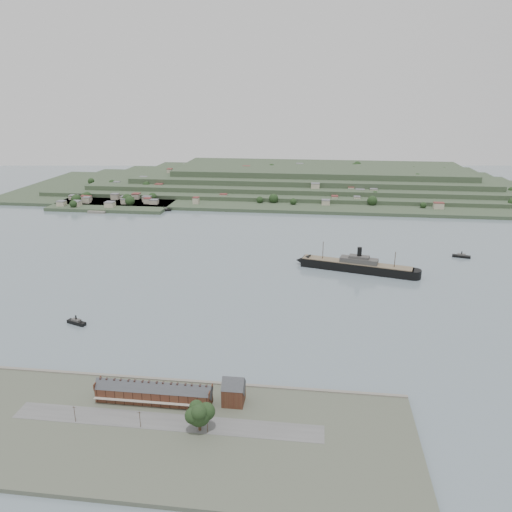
# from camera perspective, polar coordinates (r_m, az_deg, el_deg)

# --- Properties ---
(ground) EXTENTS (1400.00, 1400.00, 0.00)m
(ground) POSITION_cam_1_polar(r_m,az_deg,el_deg) (394.81, -2.50, -2.77)
(ground) COLOR slate
(ground) RESTS_ON ground
(near_shore) EXTENTS (220.00, 80.00, 2.60)m
(near_shore) POSITION_cam_1_polar(r_m,az_deg,el_deg) (234.33, -10.58, -19.01)
(near_shore) COLOR #4C5142
(near_shore) RESTS_ON ground
(terrace_row) EXTENTS (55.60, 9.80, 11.07)m
(terrace_row) POSITION_cam_1_polar(r_m,az_deg,el_deg) (248.23, -11.61, -15.08)
(terrace_row) COLOR #4D281B
(terrace_row) RESTS_ON ground
(gabled_building) EXTENTS (10.40, 10.18, 14.09)m
(gabled_building) POSITION_cam_1_polar(r_m,az_deg,el_deg) (242.38, -2.58, -15.19)
(gabled_building) COLOR #4D281B
(gabled_building) RESTS_ON ground
(far_peninsula) EXTENTS (760.00, 309.00, 30.00)m
(far_peninsula) POSITION_cam_1_polar(r_m,az_deg,el_deg) (767.95, 4.52, 8.51)
(far_peninsula) COLOR #32442D
(far_peninsula) RESTS_ON ground
(steamship) EXTENTS (102.31, 35.92, 24.93)m
(steamship) POSITION_cam_1_polar(r_m,az_deg,el_deg) (420.91, 11.04, -1.08)
(steamship) COLOR black
(steamship) RESTS_ON ground
(tugboat) EXTENTS (14.04, 7.99, 6.13)m
(tugboat) POSITION_cam_1_polar(r_m,az_deg,el_deg) (341.74, -19.83, -7.11)
(tugboat) COLOR black
(tugboat) RESTS_ON ground
(ferry_west) EXTENTS (18.10, 10.63, 6.56)m
(ferry_west) POSITION_cam_1_polar(r_m,az_deg,el_deg) (633.62, -10.47, 5.22)
(ferry_west) COLOR black
(ferry_west) RESTS_ON ground
(ferry_east) EXTENTS (15.96, 7.78, 5.77)m
(ferry_east) POSITION_cam_1_polar(r_m,az_deg,el_deg) (483.82, 22.42, 0.01)
(ferry_east) COLOR black
(ferry_east) RESTS_ON ground
(fig_tree) EXTENTS (12.61, 10.92, 14.08)m
(fig_tree) POSITION_cam_1_polar(r_m,az_deg,el_deg) (225.18, -6.46, -17.50)
(fig_tree) COLOR #3B2B1B
(fig_tree) RESTS_ON ground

